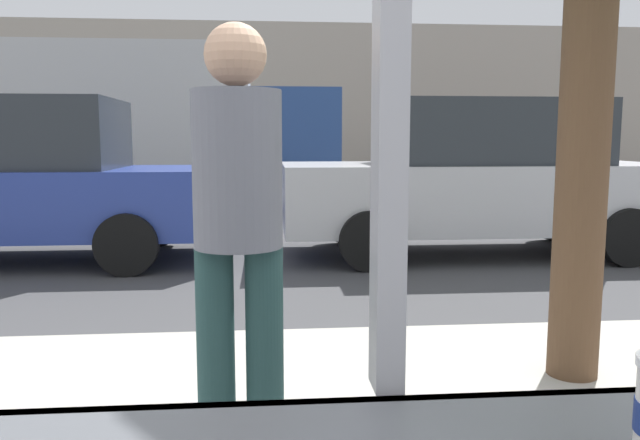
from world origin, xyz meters
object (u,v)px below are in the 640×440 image
(parked_car_silver, at_px, (479,178))
(box_truck, at_px, (159,123))
(parked_car_blue, at_px, (10,181))
(pedestrian, at_px, (238,221))

(parked_car_silver, height_order, box_truck, box_truck)
(parked_car_blue, xyz_separation_m, parked_car_silver, (5.39, 0.00, 0.00))
(parked_car_blue, height_order, parked_car_silver, parked_car_silver)
(parked_car_silver, xyz_separation_m, pedestrian, (-2.64, -5.04, 0.17))
(parked_car_silver, bearing_deg, pedestrian, -117.65)
(parked_car_silver, relative_size, box_truck, 0.68)
(parked_car_silver, relative_size, pedestrian, 2.82)
(parked_car_silver, bearing_deg, parked_car_blue, -180.00)
(parked_car_blue, xyz_separation_m, pedestrian, (2.75, -5.04, 0.18))
(parked_car_blue, distance_m, box_truck, 5.73)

